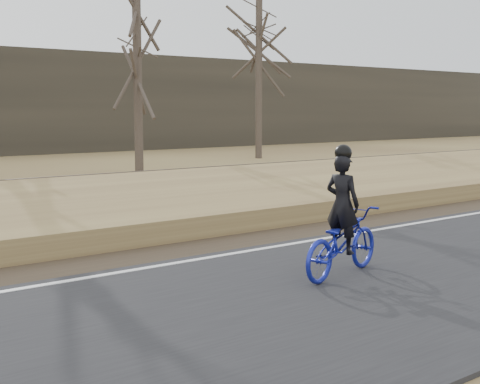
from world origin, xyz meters
TOP-DOWN VIEW (x-y plane):
  - road at (0.00, -2.50)m, footprint 120.00×6.00m
  - cyclist at (4.67, -2.03)m, footprint 2.07×1.12m
  - bare_tree_right at (10.89, 15.34)m, footprint 0.36×0.36m
  - bare_tree_far_right at (19.79, 18.39)m, footprint 0.36×0.36m

SIDE VIEW (x-z plane):
  - road at x=0.00m, z-range 0.00..0.06m
  - cyclist at x=4.67m, z-range -0.31..1.70m
  - bare_tree_right at x=10.89m, z-range 0.00..7.88m
  - bare_tree_far_right at x=19.79m, z-range 0.00..8.60m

